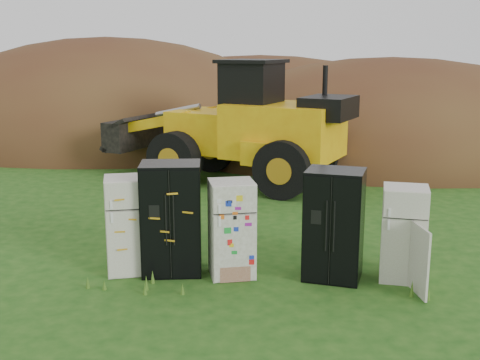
{
  "coord_description": "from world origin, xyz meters",
  "views": [
    {
      "loc": [
        0.35,
        -10.03,
        3.96
      ],
      "look_at": [
        -0.5,
        2.0,
        1.26
      ],
      "focal_mm": 45.0,
      "sensor_mm": 36.0,
      "label": 1
    }
  ],
  "objects": [
    {
      "name": "ground",
      "position": [
        0.0,
        0.0,
        0.0
      ],
      "size": [
        120.0,
        120.0,
        0.0
      ],
      "primitive_type": "plane",
      "color": "#1C4B14",
      "rests_on": "ground"
    },
    {
      "name": "wheel_loader",
      "position": [
        -1.36,
        7.53,
        1.79
      ],
      "size": [
        8.0,
        5.65,
        3.59
      ],
      "primitive_type": null,
      "rotation": [
        0.0,
        0.0,
        -0.4
      ],
      "color": "yellow",
      "rests_on": "ground"
    },
    {
      "name": "fridge_leftmost",
      "position": [
        -2.35,
        0.02,
        0.86
      ],
      "size": [
        0.92,
        0.9,
        1.72
      ],
      "primitive_type": null,
      "rotation": [
        0.0,
        0.0,
        0.26
      ],
      "color": "silver",
      "rests_on": "ground"
    },
    {
      "name": "dirt_mound_back",
      "position": [
        -0.71,
        18.34,
        0.0
      ],
      "size": [
        17.46,
        11.64,
        7.11
      ],
      "primitive_type": "ellipsoid",
      "color": "#492517",
      "rests_on": "ground"
    },
    {
      "name": "fridge_open_door",
      "position": [
        2.45,
        -0.02,
        0.82
      ],
      "size": [
        0.84,
        0.8,
        1.64
      ],
      "primitive_type": null,
      "rotation": [
        0.0,
        0.0,
        -0.16
      ],
      "color": "silver",
      "rests_on": "ground"
    },
    {
      "name": "fridge_black_right",
      "position": [
        1.26,
        -0.04,
        0.96
      ],
      "size": [
        1.12,
        1.0,
        1.92
      ],
      "primitive_type": null,
      "rotation": [
        0.0,
        0.0,
        -0.23
      ],
      "color": "black",
      "rests_on": "ground"
    },
    {
      "name": "fridge_sticker",
      "position": [
        -0.5,
        -0.04,
        0.85
      ],
      "size": [
        0.9,
        0.86,
        1.7
      ],
      "primitive_type": null,
      "rotation": [
        0.0,
        0.0,
        0.24
      ],
      "color": "silver",
      "rests_on": "ground"
    },
    {
      "name": "dirt_mound_right",
      "position": [
        4.35,
        12.76,
        0.0
      ],
      "size": [
        16.02,
        11.75,
        7.14
      ],
      "primitive_type": "ellipsoid",
      "color": "#492517",
      "rests_on": "ground"
    },
    {
      "name": "fridge_black_side",
      "position": [
        -1.57,
        0.04,
        0.99
      ],
      "size": [
        1.13,
        0.94,
        1.98
      ],
      "primitive_type": null,
      "rotation": [
        0.0,
        0.0,
        0.13
      ],
      "color": "black",
      "rests_on": "ground"
    },
    {
      "name": "dirt_mound_left",
      "position": [
        -7.04,
        15.13,
        0.0
      ],
      "size": [
        16.91,
        12.68,
        8.67
      ],
      "primitive_type": "ellipsoid",
      "color": "#492517",
      "rests_on": "ground"
    }
  ]
}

